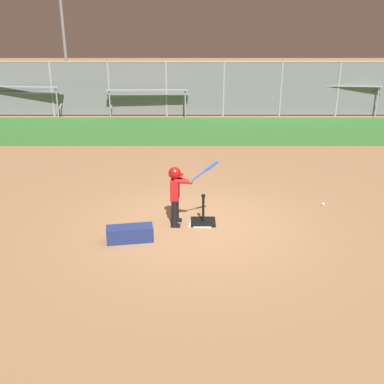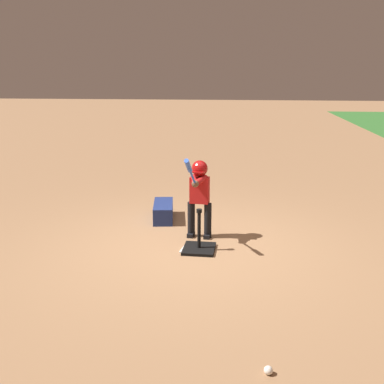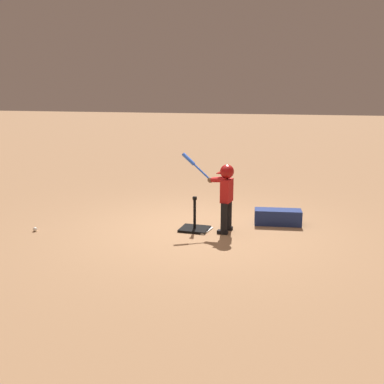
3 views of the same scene
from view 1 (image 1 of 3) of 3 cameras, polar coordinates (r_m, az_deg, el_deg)
The scene contains 11 objects.
ground_plane at distance 8.86m, azimuth 0.60°, elevation -4.20°, with size 90.00×90.00×0.00m, color #99704C.
grass_outfield_strip at distance 16.84m, azimuth 0.21°, elevation 7.91°, with size 56.00×4.65×0.02m, color #33702D.
backstop_fence at distance 19.29m, azimuth 0.16°, elevation 13.11°, with size 16.92×0.08×2.28m.
home_plate at distance 8.94m, azimuth 0.94°, elevation -3.91°, with size 0.44×0.44×0.02m, color white.
batting_tee at distance 8.93m, azimuth 1.23°, elevation -3.53°, with size 0.49×0.44×0.60m.
batter_child at distance 8.61m, azimuth -2.16°, elevation 0.46°, with size 0.95×0.38×1.34m.
baseball at distance 10.16m, azimuth 16.12°, elevation -1.47°, with size 0.07×0.07×0.07m, color white.
bleachers_left_center at distance 21.37m, azimuth -19.94°, elevation 11.17°, with size 3.87×2.86×1.31m.
bleachers_far_left at distance 20.14m, azimuth -5.63°, elevation 11.60°, with size 3.44×2.56×1.20m.
bleachers_far_right at distance 21.38m, azimuth 17.56°, elevation 11.42°, with size 3.54×2.70×1.30m.
equipment_bag at distance 8.27m, azimuth -8.09°, elevation -5.27°, with size 0.84×0.32×0.28m, color navy.
Camera 1 is at (-0.12, -8.04, 3.73)m, focal length 42.00 mm.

